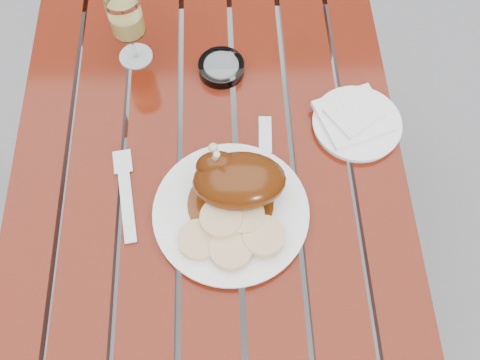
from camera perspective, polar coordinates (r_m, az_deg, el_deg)
name	(u,v)px	position (r m, az deg, el deg)	size (l,w,h in m)	color
ground	(220,268)	(1.79, -2.15, -9.38)	(60.00, 60.00, 0.00)	slate
table	(215,225)	(1.44, -2.65, -4.81)	(0.80, 1.20, 0.75)	maroon
dinner_plate	(231,213)	(1.03, -0.97, -3.52)	(0.30, 0.30, 0.02)	white
roast_duck	(236,180)	(1.00, -0.47, 0.01)	(0.19, 0.17, 0.13)	#5A270A
bread_dumplings	(232,232)	(0.99, -0.91, -5.52)	(0.20, 0.14, 0.03)	#DBB885
wine_glass	(129,29)	(1.21, -11.76, 15.44)	(0.08, 0.08, 0.18)	#DCCB64
side_plate	(357,124)	(1.16, 12.34, 5.89)	(0.19, 0.19, 0.02)	white
napkin	(352,116)	(1.15, 11.91, 6.66)	(0.14, 0.13, 0.01)	white
ashtray	(221,68)	(1.21, -2.00, 11.88)	(0.10, 0.10, 0.03)	#B2B7BC
fork	(127,199)	(1.07, -12.01, -2.01)	(0.02, 0.19, 0.01)	gray
knife	(266,173)	(1.08, 2.76, 0.80)	(0.02, 0.20, 0.01)	gray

